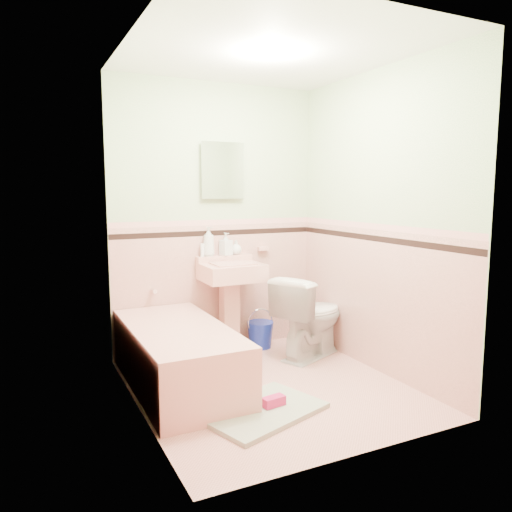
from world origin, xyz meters
name	(u,v)px	position (x,y,z in m)	size (l,w,h in m)	color
floor	(270,387)	(0.00, 0.00, 0.00)	(2.20, 2.20, 0.00)	#E3A295
ceiling	(271,51)	(0.00, 0.00, 2.50)	(2.20, 2.20, 0.00)	white
wall_back	(216,219)	(0.00, 1.10, 1.25)	(2.50, 2.50, 0.00)	#F4E4C7
wall_front	(364,240)	(0.00, -1.10, 1.25)	(2.50, 2.50, 0.00)	#F4E4C7
wall_left	(136,232)	(-1.00, 0.00, 1.25)	(2.50, 2.50, 0.00)	#F4E4C7
wall_right	(377,223)	(1.00, 0.00, 1.25)	(2.50, 2.50, 0.00)	#F4E4C7
wainscot_back	(218,287)	(0.00, 1.09, 0.60)	(2.00, 2.00, 0.00)	#E6A79A
wainscot_front	(360,354)	(0.00, -1.09, 0.60)	(2.00, 2.00, 0.00)	#E6A79A
wainscot_left	(141,328)	(-0.99, 0.00, 0.60)	(2.20, 2.20, 0.00)	#E6A79A
wainscot_right	(374,300)	(0.99, 0.00, 0.60)	(2.20, 2.20, 0.00)	#E6A79A
accent_back	(217,233)	(0.00, 1.08, 1.12)	(2.00, 2.00, 0.00)	black
accent_front	(362,263)	(0.00, -1.08, 1.12)	(2.00, 2.00, 0.00)	black
accent_left	(139,251)	(-0.98, 0.00, 1.12)	(2.20, 2.20, 0.00)	black
accent_right	(375,238)	(0.98, 0.00, 1.12)	(2.20, 2.20, 0.00)	black
cap_back	(217,222)	(0.00, 1.08, 1.22)	(2.00, 2.00, 0.00)	#E39E96
cap_front	(362,245)	(0.00, -1.08, 1.22)	(2.00, 2.00, 0.00)	#E39E96
cap_left	(139,236)	(-0.98, 0.00, 1.22)	(2.20, 2.20, 0.00)	#E39E96
cap_right	(375,227)	(0.98, 0.00, 1.22)	(2.20, 2.20, 0.00)	#E39E96
bathtub	(178,359)	(-0.63, 0.33, 0.23)	(0.70, 1.50, 0.45)	#DE9C8E
tub_faucet	(154,290)	(-0.63, 1.05, 0.63)	(0.04, 0.04, 0.12)	silver
sink	(232,309)	(0.05, 0.86, 0.43)	(0.54, 0.48, 0.85)	#DE9C8E
sink_faucet	(226,251)	(0.05, 1.00, 0.95)	(0.02, 0.02, 0.10)	silver
medicine_cabinet	(222,171)	(0.05, 1.07, 1.70)	(0.38, 0.04, 0.48)	white
soap_dish	(263,249)	(0.47, 1.06, 0.95)	(0.11, 0.06, 0.04)	#DE9C8E
soap_bottle_left	(209,242)	(-0.10, 1.04, 1.05)	(0.11, 0.11, 0.27)	#B2B2B2
soap_bottle_mid	(226,244)	(0.07, 1.04, 1.02)	(0.10, 0.10, 0.21)	#B2B2B2
soap_bottle_right	(236,247)	(0.17, 1.04, 0.98)	(0.11, 0.11, 0.14)	#B2B2B2
tube	(202,250)	(-0.17, 1.04, 0.97)	(0.04, 0.04, 0.12)	white
toilet	(310,316)	(0.67, 0.49, 0.38)	(0.42, 0.74, 0.76)	white
bucket	(260,335)	(0.37, 0.92, 0.13)	(0.25, 0.25, 0.25)	#14279C
bath_mat	(262,411)	(-0.26, -0.37, 0.02)	(0.82, 0.55, 0.03)	gray
shoe	(274,401)	(-0.17, -0.37, 0.07)	(0.16, 0.08, 0.07)	#BF1E59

